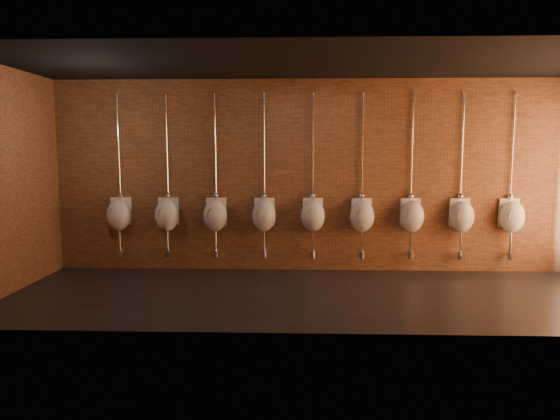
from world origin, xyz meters
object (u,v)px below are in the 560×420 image
(urinal_0, at_px, (119,214))
(urinal_2, at_px, (215,215))
(urinal_1, at_px, (167,215))
(urinal_3, at_px, (264,215))
(urinal_8, at_px, (512,216))
(urinal_7, at_px, (461,216))
(urinal_5, at_px, (362,215))
(urinal_6, at_px, (412,216))
(urinal_4, at_px, (313,215))

(urinal_0, xyz_separation_m, urinal_2, (1.63, 0.00, 0.00))
(urinal_1, xyz_separation_m, urinal_3, (1.63, 0.00, 0.00))
(urinal_3, relative_size, urinal_8, 1.00)
(urinal_7, bearing_deg, urinal_2, 180.00)
(urinal_5, bearing_deg, urinal_8, 0.00)
(urinal_5, height_order, urinal_7, same)
(urinal_6, height_order, urinal_8, same)
(urinal_7, bearing_deg, urinal_8, 0.00)
(urinal_4, bearing_deg, urinal_7, 0.00)
(urinal_3, bearing_deg, urinal_1, 180.00)
(urinal_5, distance_m, urinal_8, 2.44)
(urinal_5, height_order, urinal_6, same)
(urinal_0, relative_size, urinal_7, 1.00)
(urinal_2, bearing_deg, urinal_7, 0.00)
(urinal_2, relative_size, urinal_3, 1.00)
(urinal_0, xyz_separation_m, urinal_8, (6.52, 0.00, 0.00))
(urinal_6, bearing_deg, urinal_3, 180.00)
(urinal_0, bearing_deg, urinal_4, 0.00)
(urinal_4, distance_m, urinal_7, 2.44)
(urinal_2, bearing_deg, urinal_5, 0.00)
(urinal_5, height_order, urinal_8, same)
(urinal_5, bearing_deg, urinal_7, 0.00)
(urinal_0, xyz_separation_m, urinal_6, (4.89, 0.00, 0.00))
(urinal_1, relative_size, urinal_8, 1.00)
(urinal_4, height_order, urinal_8, same)
(urinal_1, relative_size, urinal_5, 1.00)
(urinal_2, bearing_deg, urinal_4, 0.00)
(urinal_5, xyz_separation_m, urinal_6, (0.81, 0.00, 0.00))
(urinal_2, relative_size, urinal_8, 1.00)
(urinal_3, bearing_deg, urinal_2, 180.00)
(urinal_1, height_order, urinal_3, same)
(urinal_3, distance_m, urinal_7, 3.26)
(urinal_1, bearing_deg, urinal_3, 0.00)
(urinal_6, distance_m, urinal_7, 0.81)
(urinal_3, xyz_separation_m, urinal_8, (4.07, 0.00, 0.00))
(urinal_7, bearing_deg, urinal_5, 180.00)
(urinal_0, relative_size, urinal_6, 1.00)
(urinal_6, distance_m, urinal_8, 1.63)
(urinal_3, distance_m, urinal_8, 4.07)
(urinal_7, bearing_deg, urinal_0, 180.00)
(urinal_3, relative_size, urinal_4, 1.00)
(urinal_3, relative_size, urinal_6, 1.00)
(urinal_7, height_order, urinal_8, same)
(urinal_3, distance_m, urinal_4, 0.81)
(urinal_2, xyz_separation_m, urinal_5, (2.44, 0.00, 0.00))
(urinal_5, distance_m, urinal_6, 0.81)
(urinal_2, height_order, urinal_7, same)
(urinal_5, xyz_separation_m, urinal_8, (2.44, 0.00, 0.00))
(urinal_1, height_order, urinal_4, same)
(urinal_1, xyz_separation_m, urinal_5, (3.26, 0.00, 0.00))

